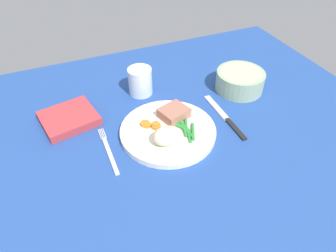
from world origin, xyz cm
name	(u,v)px	position (x,y,z in cm)	size (l,w,h in cm)	color
dining_table	(170,128)	(0.00, 0.00, 1.00)	(120.00, 90.00, 2.00)	#234793
dinner_plate	(168,131)	(-1.76, -2.99, 2.80)	(24.77, 24.77, 1.60)	white
meat_portion	(174,113)	(1.58, 0.91, 4.92)	(7.08, 6.16, 2.64)	#A86B56
mashed_potatoes	(167,136)	(-3.99, -7.45, 5.82)	(6.79, 5.37, 4.45)	beige
carrot_slices	(152,125)	(-5.34, -0.53, 4.10)	(4.68, 4.52, 1.30)	orange
green_beans	(185,128)	(2.29, -4.81, 3.99)	(5.56, 10.54, 0.87)	#2D8C38
fork	(109,151)	(-17.65, -3.25, 2.20)	(1.44, 16.60, 0.40)	silver
knife	(225,117)	(15.26, -3.27, 2.20)	(1.70, 20.50, 0.64)	black
water_glass	(140,83)	(-2.21, 17.27, 5.49)	(7.12, 7.12, 8.21)	silver
salad_bowl	(240,80)	(26.33, 7.37, 5.38)	(14.49, 14.49, 5.99)	#99B28C
napkin	(69,118)	(-24.55, 11.85, 3.15)	(13.96, 12.60, 2.30)	#B2383D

